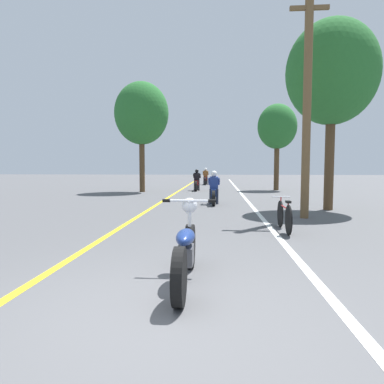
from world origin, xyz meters
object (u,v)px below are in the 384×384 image
Objects in this scene: roadside_tree_right_near at (332,73)px; bicycle_parked at (284,216)px; motorcycle_rider_mid at (197,182)px; motorcycle_rider_far at (206,178)px; motorcycle_rider_lead at (214,191)px; roadside_tree_right_far at (277,127)px; motorcycle_foreground at (186,249)px; roadside_tree_left at (142,114)px; utility_pole at (307,102)px.

roadside_tree_right_near is 3.86× the size of bicycle_parked.
motorcycle_rider_far is (0.30, 7.05, 0.02)m from motorcycle_rider_mid.
motorcycle_rider_lead is (-4.04, 1.54, -4.20)m from roadside_tree_right_near.
roadside_tree_right_far reaches higher than motorcycle_foreground.
motorcycle_rider_far is (3.50, 8.41, -4.10)m from roadside_tree_left.
motorcycle_rider_far is at bearing 93.38° from motorcycle_rider_lead.
motorcycle_rider_far is (-0.87, 14.79, 0.02)m from motorcycle_rider_lead.
motorcycle_rider_mid is (-0.92, 17.19, 0.08)m from motorcycle_foreground.
motorcycle_rider_lead is (0.26, 9.45, 0.08)m from motorcycle_foreground.
roadside_tree_right_near is 3.25× the size of motorcycle_rider_far.
roadside_tree_left is 5.39m from motorcycle_rider_mid.
motorcycle_rider_lead is (-2.72, 3.58, -2.88)m from utility_pole.
roadside_tree_left is 16.89m from motorcycle_foreground.
roadside_tree_right_near is at bearing -43.26° from roadside_tree_left.
motorcycle_foreground is at bearing -116.89° from utility_pole.
motorcycle_foreground is 4.24m from bicycle_parked.
bicycle_parked is at bearing 62.12° from motorcycle_foreground.
utility_pole is at bearing 63.11° from motorcycle_foreground.
roadside_tree_right_far is 10.00m from motorcycle_rider_lead.
utility_pole is 7.22m from motorcycle_foreground.
roadside_tree_left is at bearing 124.45° from motorcycle_rider_lead.
utility_pole is 12.31m from motorcycle_rider_mid.
motorcycle_rider_far is at bearing 67.39° from roadside_tree_left.
roadside_tree_right_near is at bearing 61.49° from motorcycle_foreground.
motorcycle_foreground is at bearing -103.07° from roadside_tree_right_far.
utility_pole is at bearing -70.99° from motorcycle_rider_mid.
roadside_tree_right_far reaches higher than bicycle_parked.
utility_pole is 3.84m from bicycle_parked.
motorcycle_rider_mid is (-5.22, 9.28, -4.20)m from roadside_tree_right_near.
utility_pole reaches higher than bicycle_parked.
motorcycle_rider_far is (-4.91, 16.33, -4.18)m from roadside_tree_right_near.
roadside_tree_right_far is 2.73× the size of motorcycle_rider_far.
utility_pole is at bearing 64.91° from bicycle_parked.
motorcycle_rider_far is at bearing 87.55° from motorcycle_rider_mid.
roadside_tree_right_near is 6.03m from motorcycle_rider_lead.
motorcycle_rider_mid is at bearing 23.02° from roadside_tree_left.
roadside_tree_left is at bearing 116.81° from bicycle_parked.
roadside_tree_right_near reaches higher than motorcycle_rider_lead.
roadside_tree_right_near is 11.56m from roadside_tree_left.
motorcycle_foreground is at bearing -91.55° from motorcycle_rider_lead.
roadside_tree_right_far is at bearing 65.30° from motorcycle_rider_lead.
utility_pole is at bearing -122.92° from roadside_tree_right_near.
motorcycle_rider_lead is 7.83m from motorcycle_rider_mid.
motorcycle_rider_lead is at bearing -114.70° from roadside_tree_right_far.
utility_pole is 1.20× the size of roadside_tree_right_far.
utility_pole reaches higher than motorcycle_rider_mid.
motorcycle_rider_lead is at bearing 159.11° from roadside_tree_right_near.
utility_pole reaches higher than roadside_tree_right_near.
utility_pole reaches higher than motorcycle_foreground.
motorcycle_foreground is 1.00× the size of motorcycle_rider_mid.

